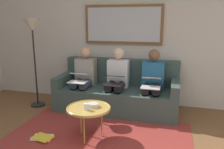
{
  "coord_description": "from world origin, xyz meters",
  "views": [
    {
      "loc": [
        -0.98,
        1.9,
        1.62
      ],
      "look_at": [
        0.0,
        -1.7,
        0.75
      ],
      "focal_mm": 36.95,
      "sensor_mm": 36.0,
      "label": 1
    }
  ],
  "objects_px": {
    "coffee_table": "(89,109)",
    "laptop_silver": "(151,82)",
    "person_left": "(153,80)",
    "laptop_black": "(114,80)",
    "framed_mirror": "(123,25)",
    "person_right": "(84,76)",
    "bowl": "(93,105)",
    "laptop_white": "(79,78)",
    "cup": "(86,107)",
    "person_middle": "(117,78)",
    "magazine_stack": "(43,138)",
    "standing_lamp": "(33,35)",
    "couch": "(118,92)"
  },
  "relations": [
    {
      "from": "cup",
      "to": "laptop_white",
      "type": "relative_size",
      "value": 0.25
    },
    {
      "from": "laptop_black",
      "to": "laptop_white",
      "type": "height_order",
      "value": "same"
    },
    {
      "from": "bowl",
      "to": "standing_lamp",
      "type": "xyz_separation_m",
      "value": [
        1.48,
        -0.9,
        0.89
      ]
    },
    {
      "from": "coffee_table",
      "to": "laptop_silver",
      "type": "height_order",
      "value": "laptop_silver"
    },
    {
      "from": "couch",
      "to": "laptop_black",
      "type": "bearing_deg",
      "value": 90.0
    },
    {
      "from": "coffee_table",
      "to": "person_right",
      "type": "relative_size",
      "value": 0.54
    },
    {
      "from": "coffee_table",
      "to": "laptop_silver",
      "type": "distance_m",
      "value": 1.2
    },
    {
      "from": "person_middle",
      "to": "couch",
      "type": "bearing_deg",
      "value": -90.0
    },
    {
      "from": "person_left",
      "to": "laptop_black",
      "type": "bearing_deg",
      "value": 20.64
    },
    {
      "from": "person_middle",
      "to": "magazine_stack",
      "type": "bearing_deg",
      "value": 61.61
    },
    {
      "from": "bowl",
      "to": "person_right",
      "type": "height_order",
      "value": "person_right"
    },
    {
      "from": "framed_mirror",
      "to": "magazine_stack",
      "type": "bearing_deg",
      "value": 67.98
    },
    {
      "from": "person_left",
      "to": "magazine_stack",
      "type": "height_order",
      "value": "person_left"
    },
    {
      "from": "coffee_table",
      "to": "person_right",
      "type": "xyz_separation_m",
      "value": [
        0.52,
        -1.15,
        0.17
      ]
    },
    {
      "from": "person_middle",
      "to": "laptop_white",
      "type": "distance_m",
      "value": 0.68
    },
    {
      "from": "coffee_table",
      "to": "standing_lamp",
      "type": "xyz_separation_m",
      "value": [
        1.43,
        -0.95,
        0.93
      ]
    },
    {
      "from": "bowl",
      "to": "laptop_silver",
      "type": "relative_size",
      "value": 0.4
    },
    {
      "from": "cup",
      "to": "person_right",
      "type": "bearing_deg",
      "value": -67.08
    },
    {
      "from": "magazine_stack",
      "to": "standing_lamp",
      "type": "relative_size",
      "value": 0.19
    },
    {
      "from": "person_right",
      "to": "laptop_white",
      "type": "distance_m",
      "value": 0.24
    },
    {
      "from": "person_left",
      "to": "person_right",
      "type": "height_order",
      "value": "same"
    },
    {
      "from": "cup",
      "to": "laptop_silver",
      "type": "xyz_separation_m",
      "value": [
        -0.76,
        -1.0,
        0.13
      ]
    },
    {
      "from": "laptop_silver",
      "to": "person_middle",
      "type": "bearing_deg",
      "value": -20.04
    },
    {
      "from": "person_middle",
      "to": "laptop_silver",
      "type": "bearing_deg",
      "value": 159.96
    },
    {
      "from": "standing_lamp",
      "to": "bowl",
      "type": "bearing_deg",
      "value": 148.66
    },
    {
      "from": "bowl",
      "to": "magazine_stack",
      "type": "height_order",
      "value": "bowl"
    },
    {
      "from": "cup",
      "to": "bowl",
      "type": "height_order",
      "value": "cup"
    },
    {
      "from": "couch",
      "to": "magazine_stack",
      "type": "relative_size",
      "value": 6.82
    },
    {
      "from": "framed_mirror",
      "to": "person_left",
      "type": "relative_size",
      "value": 1.33
    },
    {
      "from": "standing_lamp",
      "to": "cup",
      "type": "bearing_deg",
      "value": 144.17
    },
    {
      "from": "laptop_white",
      "to": "laptop_silver",
      "type": "bearing_deg",
      "value": -179.76
    },
    {
      "from": "person_left",
      "to": "magazine_stack",
      "type": "xyz_separation_m",
      "value": [
        1.37,
        1.36,
        -0.59
      ]
    },
    {
      "from": "cup",
      "to": "person_middle",
      "type": "relative_size",
      "value": 0.08
    },
    {
      "from": "laptop_silver",
      "to": "framed_mirror",
      "type": "bearing_deg",
      "value": -47.16
    },
    {
      "from": "bowl",
      "to": "standing_lamp",
      "type": "bearing_deg",
      "value": -31.34
    },
    {
      "from": "person_right",
      "to": "magazine_stack",
      "type": "height_order",
      "value": "person_right"
    },
    {
      "from": "person_left",
      "to": "standing_lamp",
      "type": "xyz_separation_m",
      "value": [
        2.19,
        0.2,
        0.76
      ]
    },
    {
      "from": "couch",
      "to": "cup",
      "type": "xyz_separation_m",
      "value": [
        0.12,
        1.3,
        0.19
      ]
    },
    {
      "from": "framed_mirror",
      "to": "person_right",
      "type": "height_order",
      "value": "framed_mirror"
    },
    {
      "from": "coffee_table",
      "to": "laptop_silver",
      "type": "xyz_separation_m",
      "value": [
        -0.76,
        -0.92,
        0.19
      ]
    },
    {
      "from": "laptop_silver",
      "to": "standing_lamp",
      "type": "xyz_separation_m",
      "value": [
        2.19,
        -0.03,
        0.74
      ]
    },
    {
      "from": "cup",
      "to": "laptop_silver",
      "type": "distance_m",
      "value": 1.26
    },
    {
      "from": "person_middle",
      "to": "laptop_white",
      "type": "relative_size",
      "value": 3.21
    },
    {
      "from": "framed_mirror",
      "to": "cup",
      "type": "xyz_separation_m",
      "value": [
        0.12,
        1.69,
        -1.05
      ]
    },
    {
      "from": "person_left",
      "to": "laptop_white",
      "type": "distance_m",
      "value": 1.3
    },
    {
      "from": "person_middle",
      "to": "person_right",
      "type": "bearing_deg",
      "value": 0.0
    },
    {
      "from": "framed_mirror",
      "to": "coffee_table",
      "type": "relative_size",
      "value": 2.48
    },
    {
      "from": "coffee_table",
      "to": "laptop_silver",
      "type": "relative_size",
      "value": 1.62
    },
    {
      "from": "person_left",
      "to": "laptop_black",
      "type": "xyz_separation_m",
      "value": [
        0.64,
        0.24,
        0.02
      ]
    },
    {
      "from": "couch",
      "to": "magazine_stack",
      "type": "height_order",
      "value": "couch"
    }
  ]
}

